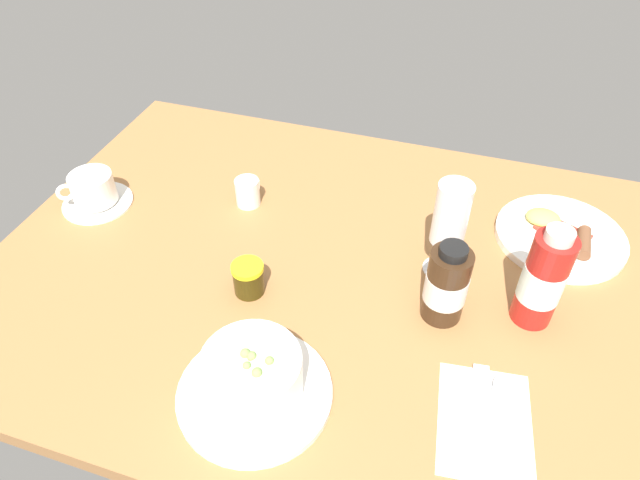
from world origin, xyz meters
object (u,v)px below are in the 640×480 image
sauce_bottle_red (543,280)px  cutlery_setting (486,419)px  sauce_bottle_brown (446,285)px  wine_glass (451,218)px  breakfast_plate (560,235)px  creamer_jug (248,192)px  coffee_cup (93,191)px  porridge_bowl (255,380)px  jam_jar (248,278)px

sauce_bottle_red → cutlery_setting: bearing=-103.2°
sauce_bottle_brown → sauce_bottle_red: 13.85cm
cutlery_setting → sauce_bottle_brown: (-8.53, 16.53, 6.18)cm
wine_glass → breakfast_plate: bearing=36.4°
cutlery_setting → sauce_bottle_red: 22.15cm
sauce_bottle_red → wine_glass: bearing=157.6°
creamer_jug → sauce_bottle_brown: size_ratio=0.42×
sauce_bottle_brown → breakfast_plate: sauce_bottle_brown is taller
breakfast_plate → coffee_cup: bearing=-169.0°
porridge_bowl → wine_glass: bearing=58.0°
jam_jar → coffee_cup: bearing=161.9°
sauce_bottle_red → sauce_bottle_brown: bearing=-164.7°
coffee_cup → sauce_bottle_red: 80.30cm
wine_glass → jam_jar: size_ratio=3.10×
creamer_jug → wine_glass: wine_glass is taller
porridge_bowl → creamer_jug: (-17.60, 38.73, -1.20)cm
cutlery_setting → wine_glass: (-10.01, 26.22, 10.94)cm
jam_jar → sauce_bottle_brown: (30.16, 4.64, 3.60)cm
cutlery_setting → breakfast_plate: breakfast_plate is taller
cutlery_setting → sauce_bottle_brown: bearing=117.3°
wine_glass → sauce_bottle_red: sauce_bottle_red is taller
sauce_bottle_brown → breakfast_plate: 29.90cm
porridge_bowl → breakfast_plate: bearing=49.8°
creamer_jug → breakfast_plate: size_ratio=0.26×
sauce_bottle_brown → cutlery_setting: bearing=-62.7°
jam_jar → cutlery_setting: bearing=-17.1°
coffee_cup → wine_glass: 65.86cm
coffee_cup → breakfast_plate: (84.24, 16.32, -2.10)cm
coffee_cup → creamer_jug: 29.04cm
sauce_bottle_brown → creamer_jug: bearing=157.4°
coffee_cup → jam_jar: size_ratio=2.32×
sauce_bottle_brown → sauce_bottle_red: (13.25, 3.62, 1.71)cm
porridge_bowl → coffee_cup: bearing=146.6°
wine_glass → coffee_cup: bearing=-177.9°
cutlery_setting → creamer_jug: 57.96cm
sauce_bottle_brown → coffee_cup: bearing=173.7°
cutlery_setting → breakfast_plate: 41.16cm
wine_glass → sauce_bottle_brown: bearing=-81.3°
creamer_jug → sauce_bottle_brown: (39.17, -16.29, 3.69)cm
cutlery_setting → sauce_bottle_red: bearing=76.8°
coffee_cup → sauce_bottle_brown: (66.80, -7.33, 3.41)cm
sauce_bottle_red → creamer_jug: bearing=166.4°
porridge_bowl → wine_glass: wine_glass is taller
cutlery_setting → jam_jar: (-38.69, 11.89, 2.59)cm
porridge_bowl → wine_glass: 38.58cm
coffee_cup → jam_jar: coffee_cup is taller
cutlery_setting → coffee_cup: coffee_cup is taller
wine_glass → sauce_bottle_brown: size_ratio=1.24×
wine_glass → cutlery_setting: bearing=-69.1°
creamer_jug → sauce_bottle_brown: sauce_bottle_brown is taller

